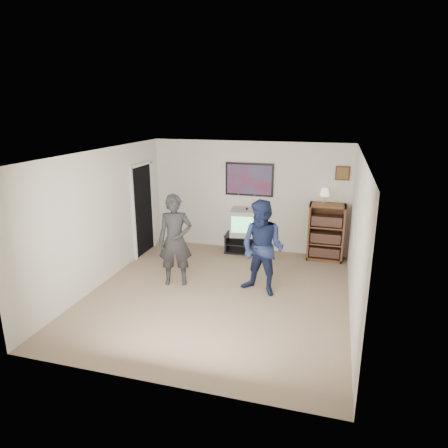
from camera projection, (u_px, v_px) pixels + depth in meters
The scene contains 13 objects.
room_shell at pixel (224, 222), 7.10m from camera, with size 4.51×5.00×2.51m.
media_stand at pixel (244, 243), 9.15m from camera, with size 0.88×0.52×0.43m.
crt_television at pixel (247, 222), 8.99m from camera, with size 0.70×0.59×0.59m, color #9F9E9A, non-canonical shape.
bookshelf at pixel (326, 232), 8.61m from camera, with size 0.75×0.43×1.24m, color #592F1A, non-canonical shape.
table_lamp at pixel (324, 196), 8.45m from camera, with size 0.21×0.21×0.33m, color beige, non-canonical shape.
person_tall at pixel (175, 240), 7.35m from camera, with size 0.63×0.41×1.72m, color #242526.
person_short at pixel (262, 248), 6.96m from camera, with size 0.83×0.65×1.70m, color #1B254C.
controller_left at pixel (177, 216), 7.38m from camera, with size 0.04×0.13×0.04m, color white.
controller_right at pixel (262, 229), 7.13m from camera, with size 0.03×0.11×0.03m, color white.
poster at pixel (249, 179), 8.96m from camera, with size 1.10×0.03×0.75m, color black.
air_vent at pixel (226, 165), 9.02m from camera, with size 0.28×0.02×0.14m, color white.
small_picture at pixel (343, 173), 8.38m from camera, with size 0.30×0.03×0.30m, color #472416.
doorway at pixel (143, 210), 8.91m from camera, with size 0.03×0.85×2.00m, color black.
Camera 1 is at (1.86, -6.22, 3.24)m, focal length 32.00 mm.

